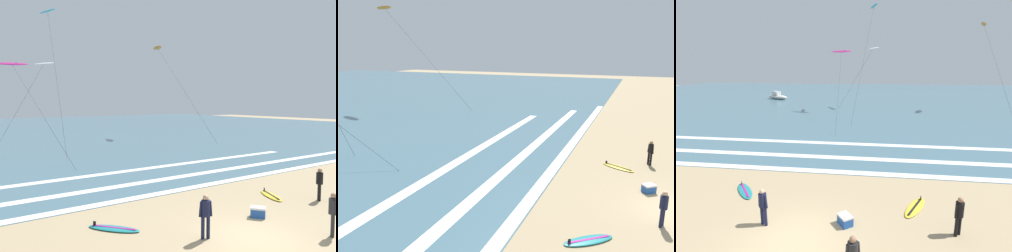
% 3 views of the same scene
% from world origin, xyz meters
% --- Properties ---
extents(ground_plane, '(160.00, 160.00, 0.00)m').
position_xyz_m(ground_plane, '(0.00, 0.00, 0.00)').
color(ground_plane, tan).
extents(ocean_surface, '(140.00, 90.00, 0.01)m').
position_xyz_m(ocean_surface, '(0.00, 51.31, 0.01)').
color(ocean_surface, '#476B7A').
rests_on(ocean_surface, ground).
extents(wave_foam_shoreline, '(55.93, 0.66, 0.01)m').
position_xyz_m(wave_foam_shoreline, '(-0.81, 6.71, 0.01)').
color(wave_foam_shoreline, white).
rests_on(wave_foam_shoreline, ocean_surface).
extents(wave_foam_mid_break, '(43.29, 0.73, 0.01)m').
position_xyz_m(wave_foam_mid_break, '(1.23, 9.32, 0.01)').
color(wave_foam_mid_break, white).
rests_on(wave_foam_mid_break, ocean_surface).
extents(wave_foam_outer_break, '(36.74, 0.76, 0.01)m').
position_xyz_m(wave_foam_outer_break, '(-0.44, 12.87, 0.01)').
color(wave_foam_outer_break, white).
rests_on(wave_foam_outer_break, ocean_surface).
extents(surfer_left_near, '(0.44, 0.40, 1.60)m').
position_xyz_m(surfer_left_near, '(6.25, 1.19, 0.96)').
color(surfer_left_near, black).
rests_on(surfer_left_near, ground).
extents(surfer_background_far, '(0.50, 0.32, 1.60)m').
position_xyz_m(surfer_background_far, '(-1.46, 0.84, 0.96)').
color(surfer_background_far, '#141938').
rests_on(surfer_background_far, ground).
extents(surfboard_near_water, '(1.46, 2.15, 0.25)m').
position_xyz_m(surfboard_near_water, '(4.90, 3.01, 0.05)').
color(surfboard_near_water, yellow).
rests_on(surfboard_near_water, ground).
extents(surfboard_right_spare, '(1.79, 2.01, 0.25)m').
position_xyz_m(surfboard_right_spare, '(-3.75, 3.49, 0.05)').
color(surfboard_right_spare, teal).
rests_on(surfboard_right_spare, ground).
extents(kite_white_low_near, '(6.47, 3.17, 9.51)m').
position_xyz_m(kite_white_low_near, '(1.96, 33.60, 9.25)').
color(kite_white_low_near, white).
rests_on(kite_white_low_near, ground).
extents(kite_cyan_high_left, '(2.77, 13.18, 15.16)m').
position_xyz_m(kite_cyan_high_left, '(1.97, 31.55, 14.81)').
color(kite_cyan_high_left, '#23A8C6').
rests_on(kite_cyan_high_left, ground).
extents(kite_orange_high_right, '(1.66, 13.90, 12.60)m').
position_xyz_m(kite_orange_high_right, '(17.40, 32.67, 12.28)').
color(kite_orange_high_right, orange).
rests_on(kite_orange_high_right, ground).
extents(kite_magenta_mid_center, '(3.28, 14.93, 8.86)m').
position_xyz_m(kite_magenta_mid_center, '(-2.35, 29.27, 8.57)').
color(kite_magenta_mid_center, '#CC2384').
rests_on(kite_magenta_mid_center, ground).
extents(offshore_boat, '(5.41, 3.86, 2.70)m').
position_xyz_m(offshore_boat, '(-17.83, 43.14, 0.55)').
color(offshore_boat, beige).
rests_on(offshore_boat, ground).
extents(cooler_box, '(0.73, 0.76, 0.44)m').
position_xyz_m(cooler_box, '(1.86, 1.28, 0.22)').
color(cooler_box, '#1E4C9E').
rests_on(cooler_box, ground).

